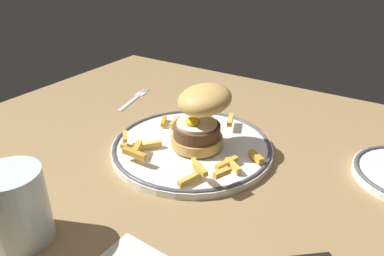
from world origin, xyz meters
TOP-DOWN VIEW (x-y plane):
  - ground_plane at (0.00, 0.00)cm, footprint 111.01×86.14cm
  - dinner_plate at (-5.05, 1.08)cm, footprint 29.43×29.43cm
  - burger at (-3.50, 1.50)cm, footprint 13.58×13.70cm
  - fries_pile at (-4.05, -2.48)cm, footprint 24.87×24.51cm
  - water_glass at (-11.47, -29.22)cm, footprint 7.62×7.62cm
  - fork at (-29.98, 13.98)cm, footprint 4.74×14.32cm

SIDE VIEW (x-z plane):
  - ground_plane at x=0.00cm, z-range -4.00..0.00cm
  - fork at x=-29.98cm, z-range 0.00..0.36cm
  - dinner_plate at x=-5.05cm, z-range 0.04..1.64cm
  - fries_pile at x=-4.05cm, z-range 1.15..3.84cm
  - water_glass at x=-11.47cm, z-range -0.64..9.51cm
  - burger at x=-3.50cm, z-range 1.44..13.12cm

